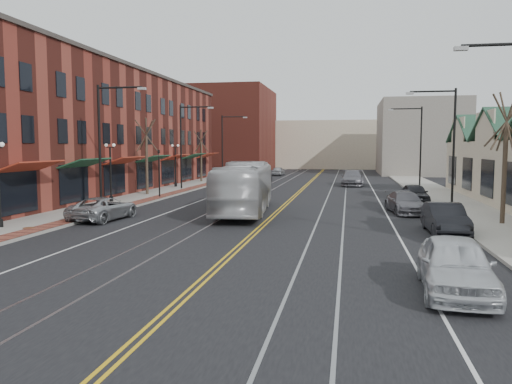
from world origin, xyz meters
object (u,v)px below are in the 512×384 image
at_px(transit_bus, 244,188).
at_px(parked_car_a, 456,265).
at_px(parked_car_b, 445,219).
at_px(parked_suv, 104,208).
at_px(parked_car_c, 405,203).
at_px(parked_car_d, 415,194).

height_order(transit_bus, parked_car_a, transit_bus).
bearing_deg(parked_car_b, parked_car_a, -99.95).
xyz_separation_m(parked_suv, parked_car_a, (16.80, -11.42, 0.15)).
bearing_deg(parked_car_b, parked_car_c, 96.58).
bearing_deg(parked_car_a, parked_car_b, 85.25).
relative_size(parked_suv, parked_car_c, 1.03).
xyz_separation_m(transit_bus, parked_car_a, (9.50, -15.84, -0.79)).
distance_m(parked_car_a, parked_car_b, 10.26).
relative_size(transit_bus, parked_car_a, 2.40).
height_order(parked_car_a, parked_car_b, parked_car_a).
relative_size(parked_car_b, parked_car_d, 1.07).
xyz_separation_m(transit_bus, parked_car_b, (11.03, -5.69, -0.86)).
height_order(parked_suv, parked_car_d, parked_car_d).
bearing_deg(parked_suv, parked_car_b, -179.11).
bearing_deg(transit_bus, parked_car_b, 147.33).
distance_m(transit_bus, parked_car_b, 12.45).
relative_size(parked_suv, parked_car_d, 1.13).
bearing_deg(parked_car_a, parked_car_d, 89.47).
xyz_separation_m(parked_suv, parked_car_c, (17.30, 6.14, 0.01)).
height_order(transit_bus, parked_car_d, transit_bus).
relative_size(parked_suv, parked_car_b, 1.07).
distance_m(parked_suv, parked_car_d, 22.18).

